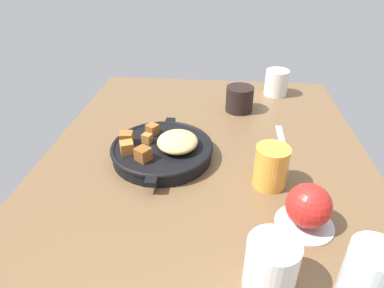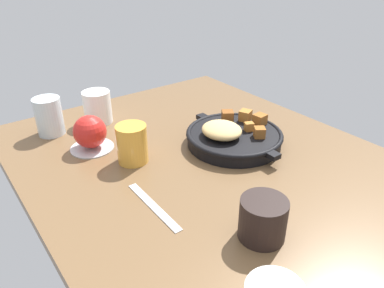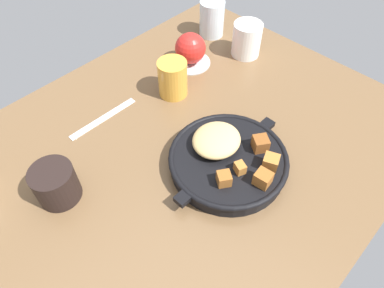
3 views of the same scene
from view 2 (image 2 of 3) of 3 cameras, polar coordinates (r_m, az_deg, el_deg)
name	(u,v)px [view 2 (image 2 of 3)]	position (r cm, az deg, el deg)	size (l,w,h in cm)	color
ground_plane	(208,165)	(86.28, 2.47, -3.31)	(98.69, 77.63, 2.40)	brown
cast_iron_skillet	(233,136)	(91.99, 6.39, 1.26)	(28.29, 23.97, 6.54)	black
saucer_plate	(92,147)	(93.91, -15.17, -0.48)	(10.58, 10.58, 0.60)	#B7BABF
red_apple	(90,132)	(91.98, -15.50, 1.86)	(7.98, 7.98, 7.98)	red
butter_knife	(153,206)	(71.93, -5.97, -9.48)	(17.49, 1.60, 0.36)	silver
water_glass_tall	(49,116)	(102.74, -21.23, 4.01)	(6.92, 6.92, 9.92)	silver
white_creamer_pitcher	(97,107)	(105.92, -14.40, 5.55)	(7.59, 7.59, 8.98)	white
juice_glass_amber	(132,144)	(84.49, -9.24, 0.03)	(6.97, 6.97, 8.98)	gold
coffee_mug_dark	(263,219)	(64.17, 10.88, -11.32)	(8.09, 8.09, 7.43)	black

